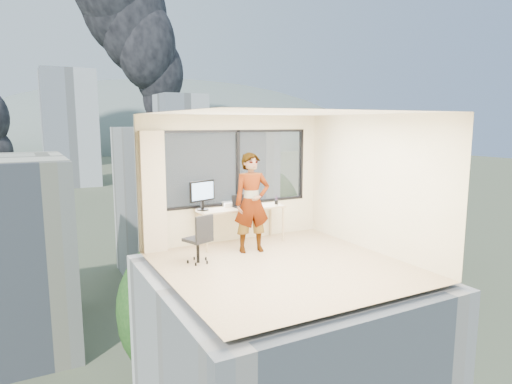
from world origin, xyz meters
TOP-DOWN VIEW (x-y plane):
  - floor at (0.00, 0.00)m, footprint 4.00×4.00m
  - ceiling at (0.00, 0.00)m, footprint 4.00×4.00m
  - wall_front at (0.00, -2.00)m, footprint 4.00×0.01m
  - wall_left at (-2.00, 0.00)m, footprint 0.01×4.00m
  - wall_right at (2.00, 0.00)m, footprint 0.01×4.00m
  - window_wall at (0.05, 2.00)m, footprint 3.30×0.16m
  - curtain at (-1.72, 1.88)m, footprint 0.45×0.14m
  - desk at (0.00, 1.66)m, footprint 1.80×0.60m
  - chair at (-1.24, 0.85)m, footprint 0.58×0.58m
  - person at (-0.07, 1.03)m, footprint 0.76×0.57m
  - monitor at (-0.80, 1.73)m, footprint 0.60×0.30m
  - game_console at (-0.12, 1.89)m, footprint 0.36×0.32m
  - laptop at (0.02, 1.63)m, footprint 0.37×0.39m
  - cellphone at (0.39, 1.58)m, footprint 0.12×0.08m
  - pen_cup at (0.80, 1.60)m, footprint 0.08×0.08m
  - handbag at (0.42, 1.89)m, footprint 0.26×0.15m
  - exterior_ground at (0.00, 120.00)m, footprint 400.00×400.00m
  - near_bldg_b at (12.00, 38.00)m, footprint 14.00×13.00m
  - near_bldg_c at (30.00, 28.00)m, footprint 12.00×10.00m
  - far_tower_b at (8.00, 120.00)m, footprint 13.00×13.00m
  - far_tower_c at (45.00, 140.00)m, footprint 15.00×15.00m
  - hill_b at (100.00, 320.00)m, footprint 300.00×220.00m
  - tree_b at (4.00, 18.00)m, footprint 7.60×7.60m
  - tree_c at (22.00, 40.00)m, footprint 8.40×8.40m
  - smoke_plume_b at (55.00, 170.00)m, footprint 30.00×18.00m

SIDE VIEW (x-z plane):
  - exterior_ground at x=0.00m, z-range -14.02..-13.98m
  - hill_b at x=100.00m, z-range -62.00..34.00m
  - tree_b at x=4.00m, z-range -14.00..-5.00m
  - near_bldg_c at x=30.00m, z-range -14.00..-4.00m
  - tree_c at x=22.00m, z-range -14.00..-4.00m
  - near_bldg_b at x=12.00m, z-range -14.00..2.00m
  - far_tower_c at x=45.00m, z-range -14.00..12.00m
  - floor at x=0.00m, z-range -0.01..0.01m
  - desk at x=0.00m, z-range 0.00..0.75m
  - chair at x=-1.24m, z-range 0.00..0.89m
  - cellphone at x=0.39m, z-range 0.75..0.76m
  - game_console at x=-0.12m, z-range 0.75..0.83m
  - pen_cup at x=0.80m, z-range 0.75..0.84m
  - handbag at x=0.42m, z-range 0.75..0.94m
  - laptop at x=0.02m, z-range 0.75..0.97m
  - person at x=-0.07m, z-range 0.00..1.89m
  - far_tower_b at x=8.00m, z-range -14.00..16.00m
  - monitor at x=-0.80m, z-range 0.75..1.34m
  - curtain at x=-1.72m, z-range 0.00..2.30m
  - wall_front at x=0.00m, z-range 0.00..2.60m
  - wall_left at x=-2.00m, z-range 0.00..2.60m
  - wall_right at x=2.00m, z-range 0.00..2.60m
  - window_wall at x=0.05m, z-range 0.75..2.30m
  - ceiling at x=0.00m, z-range 2.60..2.60m
  - smoke_plume_b at x=55.00m, z-range -8.00..62.00m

